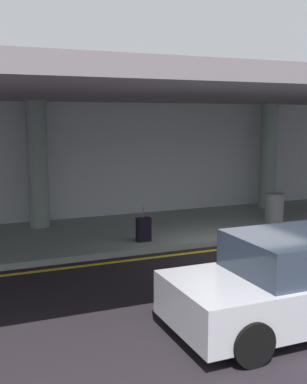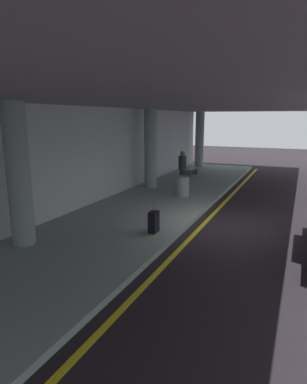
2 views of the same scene
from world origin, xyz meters
TOP-DOWN VIEW (x-y plane):
  - ground_plane at (0.00, 0.00)m, footprint 60.00×60.00m
  - sidewalk at (0.00, 3.10)m, footprint 26.00×4.20m
  - lane_stripe_yellow at (0.00, 0.67)m, footprint 26.00×0.14m
  - support_column_left_mid at (-4.00, 4.43)m, footprint 0.59×0.59m
  - support_column_center at (4.00, 4.43)m, footprint 0.59×0.59m
  - ceiling_overhang at (0.00, 2.60)m, footprint 28.00×13.20m
  - terminal_back_wall at (0.00, 5.35)m, footprint 26.00×0.30m
  - car_silver at (-1.29, -3.66)m, footprint 4.10×1.92m
  - suitcase_upright_primary at (-1.80, 1.67)m, footprint 0.36×0.22m
  - trash_bin_steel at (2.85, 2.43)m, footprint 0.56×0.56m

SIDE VIEW (x-z plane):
  - ground_plane at x=0.00m, z-range 0.00..0.00m
  - lane_stripe_yellow at x=0.00m, z-range 0.00..0.01m
  - sidewalk at x=0.00m, z-range 0.00..0.15m
  - suitcase_upright_primary at x=-1.80m, z-range 0.01..0.91m
  - trash_bin_steel at x=2.85m, z-range 0.15..1.00m
  - car_silver at x=-1.29m, z-range -0.04..1.46m
  - terminal_back_wall at x=0.00m, z-range 0.00..3.80m
  - support_column_left_mid at x=-4.00m, z-range 0.15..3.80m
  - support_column_center at x=4.00m, z-range 0.15..3.80m
  - ceiling_overhang at x=0.00m, z-range 3.80..4.10m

